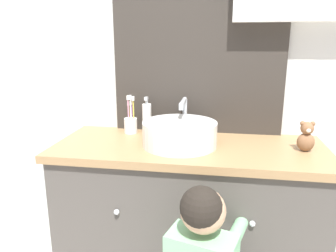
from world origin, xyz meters
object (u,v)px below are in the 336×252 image
toothbrush_holder (131,123)px  teddy_bear (306,137)px  sink_basin (180,133)px  soap_dispenser (147,118)px

toothbrush_holder → teddy_bear: size_ratio=1.49×
toothbrush_holder → teddy_bear: (0.83, -0.16, 0.01)m
sink_basin → teddy_bear: sink_basin is taller
soap_dispenser → teddy_bear: bearing=-13.5°
sink_basin → soap_dispenser: size_ratio=2.08×
toothbrush_holder → teddy_bear: 0.84m
toothbrush_holder → sink_basin: bearing=-30.5°
sink_basin → teddy_bear: 0.55m
sink_basin → soap_dispenser: (-0.20, 0.19, 0.02)m
sink_basin → teddy_bear: bearing=0.8°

